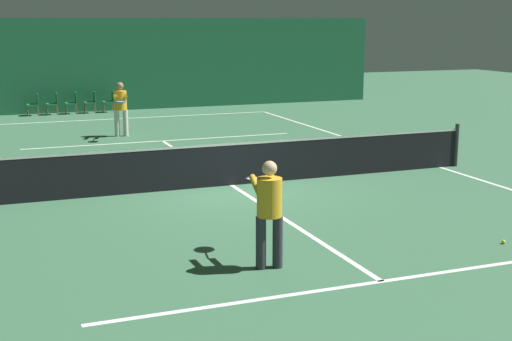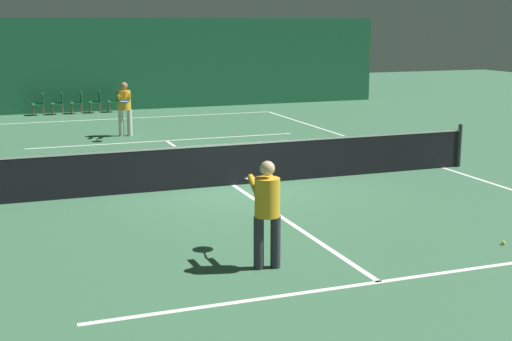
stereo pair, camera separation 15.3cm
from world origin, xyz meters
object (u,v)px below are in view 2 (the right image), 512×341
Objects in this scene: player_far at (125,105)px; courtside_chair_0 at (40,103)px; tennis_net at (233,163)px; courtside_chair_1 at (59,102)px; courtside_chair_4 at (115,100)px; player_near at (267,206)px; courtside_chair_3 at (97,101)px; courtside_chair_2 at (78,101)px; tennis_ball at (503,243)px.

courtside_chair_0 is at bearing -150.96° from player_far.
tennis_net is 14.29× the size of courtside_chair_1.
courtside_chair_1 and courtside_chair_4 have the same top height.
player_near is 19.27m from courtside_chair_3.
courtside_chair_0 is (-1.92, 19.26, -0.45)m from player_near.
courtside_chair_4 is (2.17, 0.00, 0.00)m from courtside_chair_1.
courtside_chair_1 and courtside_chair_2 have the same top height.
tennis_ball is (2.76, -5.62, -0.48)m from tennis_net.
courtside_chair_0 is 20.49m from tennis_ball.
tennis_net reaches higher than courtside_chair_2.
courtside_chair_3 is at bearing 90.00° from courtside_chair_1.
courtside_chair_2 is at bearing 10.40° from player_near.
courtside_chair_4 is (0.72, 6.27, -0.50)m from player_far.
courtside_chair_1 is 1.00× the size of courtside_chair_2.
player_far reaches higher than courtside_chair_4.
courtside_chair_3 is at bearing 8.25° from player_near.
courtside_chair_3 is at bearing -90.00° from courtside_chair_4.
courtside_chair_2 is 1.45m from courtside_chair_4.
player_near is 1.92× the size of courtside_chair_0.
courtside_chair_4 is 12.73× the size of tennis_ball.
player_near is at bearing 175.03° from tennis_ball.
player_far is 25.76× the size of tennis_ball.
player_far is 2.02× the size of courtside_chair_1.
courtside_chair_2 is at bearing 97.01° from tennis_net.
courtside_chair_1 is at bearing -157.06° from player_far.
courtside_chair_1 is (0.72, 0.00, 0.00)m from courtside_chair_0.
player_near reaches higher than courtside_chair_2.
tennis_net is 14.29× the size of courtside_chair_3.
tennis_ball is (4.48, -19.61, -0.45)m from courtside_chair_2.
courtside_chair_4 is at bearing 90.00° from courtside_chair_3.
player_far is 2.02× the size of courtside_chair_4.
player_near is at bearing -103.36° from tennis_net.
player_near is at bearing 3.55° from courtside_chair_1.
tennis_net reaches higher than courtside_chair_3.
courtside_chair_1 is 1.00× the size of courtside_chair_4.
player_far is (-0.99, 7.73, 0.48)m from tennis_net.
player_near reaches higher than courtside_chair_1.
tennis_net is 14.10m from courtside_chair_2.
courtside_chair_0 is at bearing -90.00° from courtside_chair_4.
player_far reaches higher than tennis_ball.
courtside_chair_3 is 12.73× the size of tennis_ball.
courtside_chair_4 is at bearing 90.00° from courtside_chair_0.
player_near is 1.92× the size of courtside_chair_3.
courtside_chair_2 and courtside_chair_3 have the same top height.
player_near is 19.28m from courtside_chair_2.
tennis_net reaches higher than courtside_chair_1.
tennis_net is 14.29× the size of courtside_chair_2.
courtside_chair_2 is (-0.47, 19.26, -0.45)m from player_near.
tennis_ball is (3.75, -19.61, -0.45)m from courtside_chair_3.
courtside_chair_2 is 1.00× the size of courtside_chair_3.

